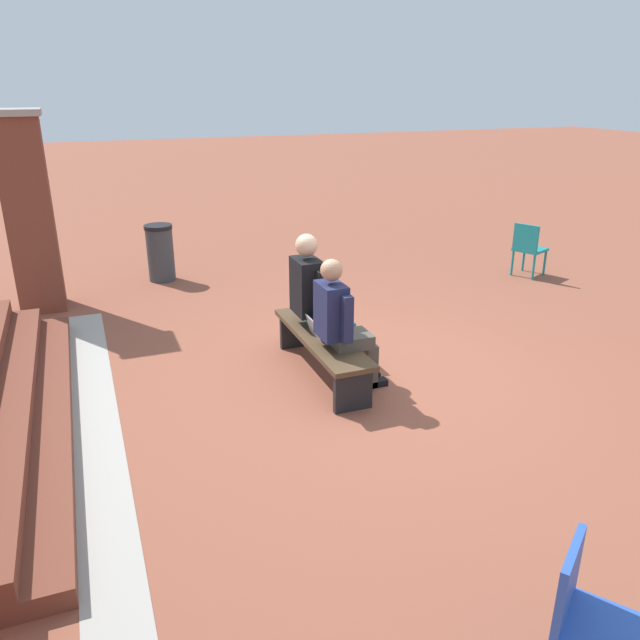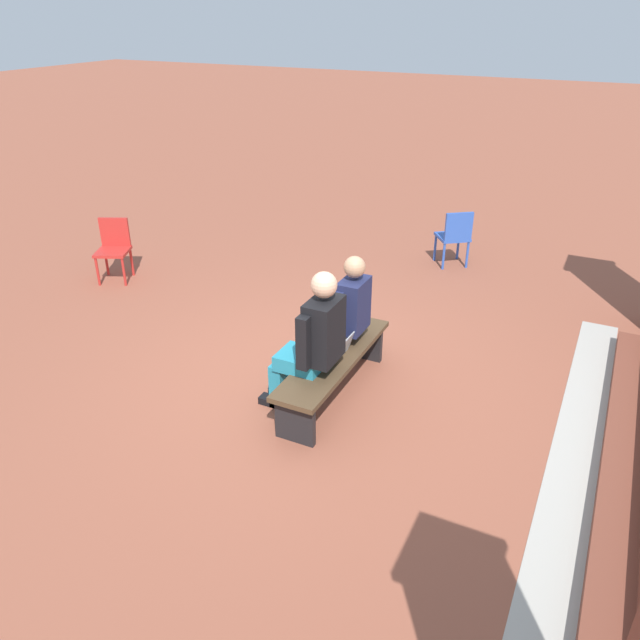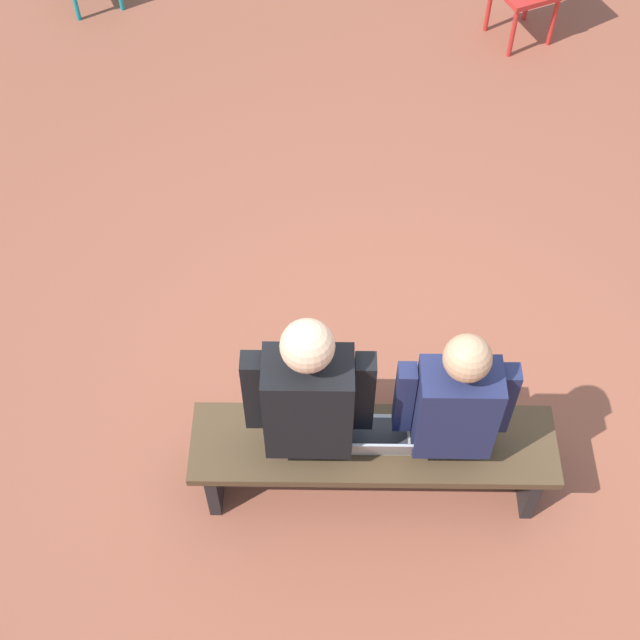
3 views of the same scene
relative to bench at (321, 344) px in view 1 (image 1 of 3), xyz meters
The scene contains 11 objects.
ground_plane 0.52m from the bench, 111.15° to the right, with size 60.00×60.00×0.00m, color brown.
concrete_strip 2.27m from the bench, 90.00° to the left, with size 5.55×0.40×0.01m, color #A8A399.
brick_steps 3.00m from the bench, 90.00° to the left, with size 4.75×0.90×0.45m.
brick_pillar_right_of_steps 4.39m from the bench, 39.84° to the left, with size 0.64×0.64×2.56m.
bench is the anchor object (origin of this frame).
person_student 0.51m from the bench, 169.13° to the right, with size 0.54×0.68×1.34m.
person_adult 0.51m from the bench, 13.02° to the right, with size 0.60×0.75×1.44m.
laptop 0.15m from the bench, 146.93° to the left, with size 0.32×0.29×0.21m.
plastic_chair_far_left 3.83m from the bench, behind, with size 0.59×0.59×0.84m.
plastic_chair_mid_courtyard 4.79m from the bench, 63.47° to the right, with size 0.55×0.55×0.84m.
litter_bin 4.15m from the bench, 14.94° to the left, with size 0.42×0.42×0.86m.
Camera 1 is at (-5.34, 2.50, 2.87)m, focal length 35.00 mm.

